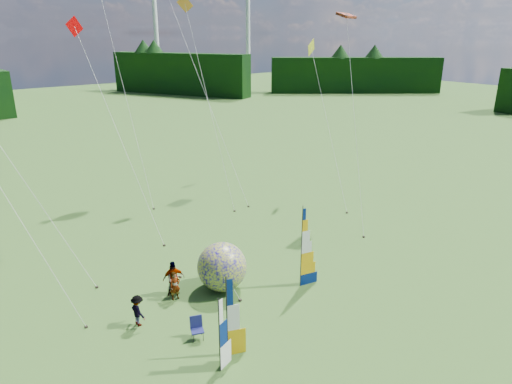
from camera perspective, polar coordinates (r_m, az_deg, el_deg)
ground at (r=22.56m, az=8.72°, el=-15.45°), size 220.00×220.00×0.00m
treeline_ring at (r=20.56m, az=9.28°, el=-6.23°), size 210.00×210.00×8.00m
turbine_left at (r=136.22m, az=-1.01°, el=20.20°), size 8.00×1.20×30.00m
turbine_right at (r=128.55m, az=-12.45°, el=19.84°), size 8.00×1.20×30.00m
feather_banner_main at (r=23.89m, az=5.70°, el=-7.05°), size 1.20×0.37×4.42m
side_banner_left at (r=19.21m, az=-3.65°, el=-15.55°), size 0.97×0.45×3.61m
side_banner_far at (r=18.60m, az=-4.60°, el=-17.64°), size 0.94×0.41×3.22m
bol_inflatable at (r=24.05m, az=-4.28°, el=-9.30°), size 2.85×2.85×2.58m
spectator_a at (r=23.74m, az=-10.09°, el=-11.46°), size 0.57×0.40×1.51m
spectator_b at (r=24.09m, az=-10.19°, el=-10.75°), size 0.88×0.56×1.67m
spectator_c at (r=22.20m, az=-14.56°, el=-14.16°), size 0.45×1.01×1.52m
spectator_d at (r=24.04m, az=-10.25°, el=-10.55°), size 1.18×0.78×1.87m
camp_chair at (r=20.99m, az=-7.36°, el=-16.62°), size 0.77×0.77×1.02m
kite_whale at (r=38.09m, az=-7.21°, el=15.17°), size 6.71×15.74×20.29m
kite_rainbow_delta at (r=25.57m, az=-28.16°, el=4.74°), size 11.34×12.11×14.69m
kite_parafoil at (r=32.27m, az=12.36°, el=10.24°), size 9.51×11.20×15.89m
small_kite_red at (r=30.67m, az=-16.88°, el=7.87°), size 6.90×10.78×14.28m
small_kite_orange at (r=36.13m, az=-5.91°, el=11.63°), size 6.93×10.94×16.05m
small_kite_yellow at (r=36.39m, az=9.07°, el=8.99°), size 8.70×10.91×12.85m
small_kite_green at (r=38.09m, az=-17.07°, el=16.17°), size 3.48×12.22×22.48m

